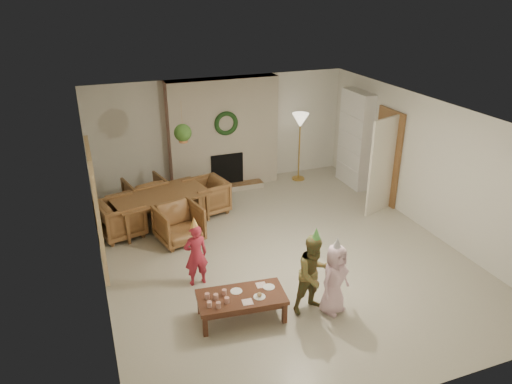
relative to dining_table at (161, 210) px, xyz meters
name	(u,v)px	position (x,y,z in m)	size (l,w,h in m)	color
floor	(280,252)	(1.76, -1.80, -0.32)	(7.00, 7.00, 0.00)	#B7B29E
ceiling	(283,115)	(1.76, -1.80, 2.18)	(7.00, 7.00, 0.00)	white
wall_back	(221,131)	(1.76, 1.70, 0.93)	(7.00, 7.00, 0.00)	silver
wall_front	(412,310)	(1.76, -5.30, 0.93)	(7.00, 7.00, 0.00)	silver
wall_left	(95,216)	(-1.24, -1.80, 0.93)	(7.00, 7.00, 0.00)	silver
wall_right	(428,165)	(4.76, -1.80, 0.93)	(7.00, 7.00, 0.00)	silver
fireplace_mass	(224,134)	(1.76, 1.50, 0.93)	(2.50, 0.40, 2.50)	#5D1B18
fireplace_hearth	(229,188)	(1.76, 1.15, -0.26)	(1.60, 0.30, 0.12)	brown
fireplace_firebox	(227,169)	(1.76, 1.32, 0.13)	(0.75, 0.12, 0.75)	black
fireplace_wreath	(226,123)	(1.76, 1.27, 1.23)	(0.54, 0.54, 0.10)	#153915
floor_lamp_base	(298,178)	(3.53, 1.20, -0.31)	(0.30, 0.30, 0.03)	gold
floor_lamp_post	(299,149)	(3.53, 1.20, 0.44)	(0.03, 0.03, 1.47)	gold
floor_lamp_shade	(300,120)	(3.53, 1.20, 1.15)	(0.39, 0.39, 0.33)	beige
bookshelf_carcass	(355,139)	(4.60, 0.50, 0.78)	(0.30, 1.00, 2.20)	white
bookshelf_shelf_a	(352,166)	(4.58, 0.50, 0.13)	(0.30, 0.92, 0.03)	white
bookshelf_shelf_b	(353,150)	(4.58, 0.50, 0.53)	(0.30, 0.92, 0.03)	white
bookshelf_shelf_c	(355,133)	(4.58, 0.50, 0.93)	(0.30, 0.92, 0.03)	white
bookshelf_shelf_d	(356,116)	(4.58, 0.50, 1.33)	(0.30, 0.92, 0.03)	white
books_row_lower	(355,162)	(4.56, 0.35, 0.27)	(0.20, 0.40, 0.24)	#B74021
books_row_mid	(352,143)	(4.56, 0.55, 0.67)	(0.20, 0.44, 0.24)	navy
books_row_upper	(357,129)	(4.56, 0.40, 1.06)	(0.20, 0.36, 0.22)	#A06822
door_frame	(387,157)	(4.72, -0.60, 0.70)	(0.05, 0.86, 2.04)	brown
door_leaf	(382,166)	(4.34, -0.98, 0.68)	(0.05, 0.80, 2.00)	beige
curtain_panel	(97,210)	(-1.20, -1.60, 0.93)	(0.06, 1.20, 2.00)	beige
dining_table	(161,210)	(0.00, 0.00, 0.00)	(1.83, 1.02, 0.64)	brown
dining_chair_near	(179,224)	(0.18, -0.78, 0.03)	(0.76, 0.78, 0.71)	brown
dining_chair_far	(146,194)	(-0.18, 0.78, 0.03)	(0.76, 0.78, 0.71)	brown
dining_chair_left	(121,218)	(-0.78, -0.18, 0.03)	(0.76, 0.78, 0.71)	brown
dining_chair_right	(206,196)	(0.98, 0.23, 0.03)	(0.76, 0.78, 0.71)	brown
hanging_plant_cord	(182,120)	(0.46, -0.30, 1.83)	(0.01, 0.01, 0.70)	tan
hanging_plant_pot	(183,139)	(0.46, -0.30, 1.48)	(0.16, 0.16, 0.12)	#955730
hanging_plant_foliage	(183,133)	(0.46, -0.30, 1.60)	(0.32, 0.32, 0.32)	#274B19
coffee_table_top	(241,297)	(0.53, -3.28, 0.03)	(1.24, 0.62, 0.06)	#522C1B
coffee_table_apron	(241,301)	(0.53, -3.28, -0.04)	(1.14, 0.52, 0.08)	#522C1B
coffee_leg_fl	(205,326)	(-0.05, -3.47, -0.16)	(0.07, 0.07, 0.32)	#522C1B
coffee_leg_fr	(285,313)	(1.06, -3.59, -0.16)	(0.07, 0.07, 0.32)	#522C1B
coffee_leg_bl	(200,304)	(0.00, -2.97, -0.16)	(0.07, 0.07, 0.32)	#522C1B
coffee_leg_br	(274,292)	(1.12, -3.09, -0.16)	(0.07, 0.07, 0.32)	#522C1B
cup_a	(209,304)	(0.04, -3.37, 0.10)	(0.07, 0.07, 0.09)	silver
cup_b	(207,296)	(0.06, -3.18, 0.10)	(0.07, 0.07, 0.09)	silver
cup_c	(218,305)	(0.15, -3.43, 0.10)	(0.07, 0.07, 0.09)	silver
cup_d	(216,297)	(0.17, -3.24, 0.10)	(0.07, 0.07, 0.09)	silver
cup_e	(227,300)	(0.29, -3.37, 0.10)	(0.07, 0.07, 0.09)	silver
cup_f	(224,292)	(0.31, -3.18, 0.10)	(0.07, 0.07, 0.09)	silver
plate_a	(236,291)	(0.50, -3.16, 0.06)	(0.17, 0.17, 0.01)	white
plate_b	(259,297)	(0.76, -3.40, 0.06)	(0.17, 0.17, 0.01)	white
plate_c	(269,287)	(0.97, -3.23, 0.06)	(0.17, 0.17, 0.01)	white
food_scoop	(259,294)	(0.76, -3.40, 0.10)	(0.07, 0.07, 0.07)	tan
napkin_left	(248,302)	(0.56, -3.46, 0.06)	(0.14, 0.14, 0.01)	beige
napkin_right	(261,285)	(0.88, -3.15, 0.06)	(0.14, 0.14, 0.01)	beige
child_red	(196,255)	(0.15, -2.23, 0.20)	(0.38, 0.25, 1.04)	#AA2436
party_hat_red	(194,223)	(0.15, -2.23, 0.77)	(0.14, 0.14, 0.20)	#D5D747
child_plaid	(314,274)	(1.57, -3.46, 0.29)	(0.59, 0.46, 1.21)	#995829
party_hat_plaid	(316,234)	(1.57, -3.46, 0.94)	(0.14, 0.14, 0.20)	#55B34D
child_pink	(335,279)	(1.83, -3.59, 0.22)	(0.53, 0.35, 1.09)	#FAC8DB
party_hat_pink	(337,243)	(1.83, -3.59, 0.81)	(0.14, 0.14, 0.20)	silver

